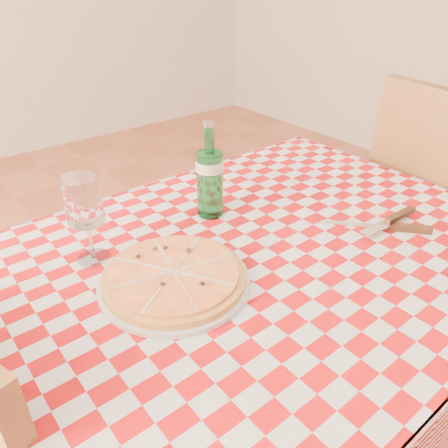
# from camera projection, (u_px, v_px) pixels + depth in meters

# --- Properties ---
(dining_table) EXTENTS (1.20, 0.80, 0.75)m
(dining_table) POSITION_uv_depth(u_px,v_px,m) (248.00, 292.00, 0.99)
(dining_table) COLOR brown
(dining_table) RESTS_ON ground
(tablecloth) EXTENTS (1.30, 0.90, 0.01)m
(tablecloth) POSITION_uv_depth(u_px,v_px,m) (249.00, 258.00, 0.94)
(tablecloth) COLOR #96090B
(tablecloth) RESTS_ON dining_table
(chair_near) EXTENTS (0.53, 0.53, 1.01)m
(chair_near) POSITION_uv_depth(u_px,v_px,m) (442.00, 221.00, 1.42)
(chair_near) COLOR brown
(chair_near) RESTS_ON ground
(pizza_plate) EXTENTS (0.36, 0.36, 0.04)m
(pizza_plate) POSITION_uv_depth(u_px,v_px,m) (174.00, 276.00, 0.84)
(pizza_plate) COLOR #C48C41
(pizza_plate) RESTS_ON tablecloth
(water_bottle) EXTENTS (0.09, 0.09, 0.24)m
(water_bottle) POSITION_uv_depth(u_px,v_px,m) (210.00, 170.00, 1.03)
(water_bottle) COLOR #1A6B2E
(water_bottle) RESTS_ON tablecloth
(wine_glass) EXTENTS (0.09, 0.09, 0.19)m
(wine_glass) POSITION_uv_depth(u_px,v_px,m) (87.00, 220.00, 0.88)
(wine_glass) COLOR white
(wine_glass) RESTS_ON tablecloth
(cutlery) EXTENTS (0.32, 0.30, 0.03)m
(cutlery) POSITION_uv_depth(u_px,v_px,m) (386.00, 224.00, 1.03)
(cutlery) COLOR silver
(cutlery) RESTS_ON tablecloth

